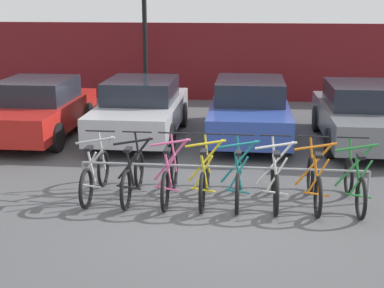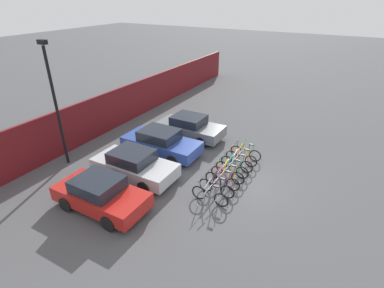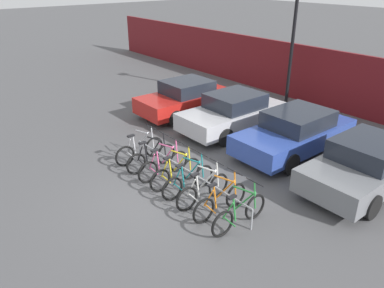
{
  "view_description": "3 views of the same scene",
  "coord_description": "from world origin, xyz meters",
  "px_view_note": "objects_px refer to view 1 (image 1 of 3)",
  "views": [
    {
      "loc": [
        0.41,
        -7.82,
        3.31
      ],
      "look_at": [
        -0.5,
        0.9,
        0.87
      ],
      "focal_mm": 50.0,
      "sensor_mm": 36.0,
      "label": 1
    },
    {
      "loc": [
        -11.37,
        -3.82,
        8.01
      ],
      "look_at": [
        0.13,
        2.64,
        1.28
      ],
      "focal_mm": 28.0,
      "sensor_mm": 36.0,
      "label": 2
    },
    {
      "loc": [
        7.0,
        -4.77,
        5.4
      ],
      "look_at": [
        -0.64,
        1.41,
        0.85
      ],
      "focal_mm": 35.0,
      "sensor_mm": 36.0,
      "label": 3
    }
  ],
  "objects_px": {
    "bicycle_black": "(133,177)",
    "car_silver": "(141,109)",
    "bike_rack": "(222,170)",
    "bicycle_silver": "(95,175)",
    "bicycle_pink": "(170,178)",
    "car_red": "(37,109)",
    "car_grey": "(363,115)",
    "bicycle_white": "(275,181)",
    "bicycle_yellow": "(205,179)",
    "car_blue": "(249,109)",
    "bicycle_teal": "(238,180)",
    "bicycle_orange": "(314,183)",
    "bicycle_green": "(355,184)"
  },
  "relations": [
    {
      "from": "bike_rack",
      "to": "bicycle_pink",
      "type": "distance_m",
      "value": 0.89
    },
    {
      "from": "bicycle_pink",
      "to": "bicycle_yellow",
      "type": "xyz_separation_m",
      "value": [
        0.59,
        0.0,
        0.0
      ]
    },
    {
      "from": "bicycle_white",
      "to": "car_red",
      "type": "xyz_separation_m",
      "value": [
        -5.48,
        3.74,
        0.31
      ]
    },
    {
      "from": "bicycle_yellow",
      "to": "bicycle_orange",
      "type": "height_order",
      "value": "same"
    },
    {
      "from": "car_red",
      "to": "car_grey",
      "type": "height_order",
      "value": "same"
    },
    {
      "from": "bicycle_yellow",
      "to": "bicycle_orange",
      "type": "xyz_separation_m",
      "value": [
        1.78,
        0.0,
        0.0
      ]
    },
    {
      "from": "bicycle_white",
      "to": "bike_rack",
      "type": "bearing_deg",
      "value": 169.14
    },
    {
      "from": "bicycle_black",
      "to": "bicycle_orange",
      "type": "distance_m",
      "value": 3.0
    },
    {
      "from": "bicycle_green",
      "to": "car_red",
      "type": "height_order",
      "value": "car_red"
    },
    {
      "from": "bike_rack",
      "to": "car_silver",
      "type": "height_order",
      "value": "car_silver"
    },
    {
      "from": "bicycle_black",
      "to": "car_grey",
      "type": "xyz_separation_m",
      "value": [
        4.51,
        3.9,
        0.31
      ]
    },
    {
      "from": "bicycle_yellow",
      "to": "bicycle_green",
      "type": "height_order",
      "value": "same"
    },
    {
      "from": "bicycle_green",
      "to": "car_blue",
      "type": "distance_m",
      "value": 4.59
    },
    {
      "from": "bicycle_silver",
      "to": "bicycle_white",
      "type": "distance_m",
      "value": 3.01
    },
    {
      "from": "car_blue",
      "to": "car_grey",
      "type": "distance_m",
      "value": 2.59
    },
    {
      "from": "bike_rack",
      "to": "bicycle_black",
      "type": "relative_size",
      "value": 2.83
    },
    {
      "from": "bicycle_black",
      "to": "bicycle_white",
      "type": "relative_size",
      "value": 1.0
    },
    {
      "from": "bicycle_black",
      "to": "bicycle_pink",
      "type": "distance_m",
      "value": 0.63
    },
    {
      "from": "bicycle_white",
      "to": "car_grey",
      "type": "relative_size",
      "value": 0.42
    },
    {
      "from": "bicycle_pink",
      "to": "car_red",
      "type": "height_order",
      "value": "car_red"
    },
    {
      "from": "bike_rack",
      "to": "car_grey",
      "type": "relative_size",
      "value": 1.2
    },
    {
      "from": "car_red",
      "to": "bicycle_yellow",
      "type": "bearing_deg",
      "value": -40.82
    },
    {
      "from": "bicycle_silver",
      "to": "bicycle_orange",
      "type": "xyz_separation_m",
      "value": [
        3.65,
        0.0,
        0.0
      ]
    },
    {
      "from": "bicycle_black",
      "to": "bicycle_yellow",
      "type": "relative_size",
      "value": 1.0
    },
    {
      "from": "bicycle_black",
      "to": "car_silver",
      "type": "height_order",
      "value": "car_silver"
    },
    {
      "from": "car_grey",
      "to": "bicycle_pink",
      "type": "bearing_deg",
      "value": -134.88
    },
    {
      "from": "bicycle_teal",
      "to": "bicycle_orange",
      "type": "distance_m",
      "value": 1.24
    },
    {
      "from": "car_grey",
      "to": "bicycle_silver",
      "type": "bearing_deg",
      "value": -142.92
    },
    {
      "from": "bicycle_black",
      "to": "car_silver",
      "type": "bearing_deg",
      "value": 102.53
    },
    {
      "from": "bicycle_teal",
      "to": "bicycle_green",
      "type": "bearing_deg",
      "value": -1.04
    },
    {
      "from": "bicycle_teal",
      "to": "car_blue",
      "type": "bearing_deg",
      "value": 86.56
    },
    {
      "from": "bike_rack",
      "to": "bicycle_silver",
      "type": "distance_m",
      "value": 2.15
    },
    {
      "from": "bicycle_teal",
      "to": "car_blue",
      "type": "height_order",
      "value": "car_blue"
    },
    {
      "from": "bicycle_pink",
      "to": "bicycle_green",
      "type": "height_order",
      "value": "same"
    },
    {
      "from": "bicycle_white",
      "to": "car_blue",
      "type": "relative_size",
      "value": 0.4
    },
    {
      "from": "bicycle_white",
      "to": "car_red",
      "type": "height_order",
      "value": "car_red"
    },
    {
      "from": "bicycle_yellow",
      "to": "car_red",
      "type": "height_order",
      "value": "car_red"
    },
    {
      "from": "bike_rack",
      "to": "bicycle_white",
      "type": "xyz_separation_m",
      "value": [
        0.87,
        -0.15,
        -0.12
      ]
    },
    {
      "from": "bicycle_black",
      "to": "bicycle_pink",
      "type": "xyz_separation_m",
      "value": [
        0.63,
        0.0,
        0.0
      ]
    },
    {
      "from": "bicycle_black",
      "to": "bicycle_pink",
      "type": "relative_size",
      "value": 1.0
    },
    {
      "from": "car_red",
      "to": "car_grey",
      "type": "distance_m",
      "value": 7.63
    },
    {
      "from": "car_blue",
      "to": "bicycle_pink",
      "type": "bearing_deg",
      "value": -107.16
    },
    {
      "from": "bicycle_pink",
      "to": "car_silver",
      "type": "height_order",
      "value": "car_silver"
    },
    {
      "from": "bicycle_pink",
      "to": "bicycle_white",
      "type": "distance_m",
      "value": 1.74
    },
    {
      "from": "bicycle_white",
      "to": "bicycle_yellow",
      "type": "bearing_deg",
      "value": 178.87
    },
    {
      "from": "bicycle_white",
      "to": "car_blue",
      "type": "xyz_separation_m",
      "value": [
        -0.42,
        4.25,
        0.31
      ]
    },
    {
      "from": "bicycle_black",
      "to": "bicycle_yellow",
      "type": "bearing_deg",
      "value": 3.43
    },
    {
      "from": "bicycle_orange",
      "to": "car_grey",
      "type": "bearing_deg",
      "value": 68.99
    },
    {
      "from": "bicycle_pink",
      "to": "car_silver",
      "type": "bearing_deg",
      "value": 107.4
    },
    {
      "from": "bicycle_teal",
      "to": "car_grey",
      "type": "bearing_deg",
      "value": 53.79
    }
  ]
}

